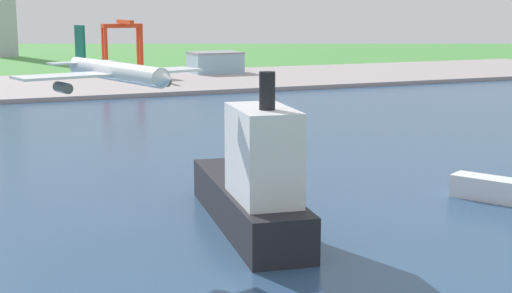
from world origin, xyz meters
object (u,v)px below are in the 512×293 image
at_px(airplane_landing, 116,72).
at_px(warehouse_annex, 215,62).
at_px(port_crane_red, 122,35).
at_px(cargo_ship, 253,186).

height_order(airplane_landing, warehouse_annex, airplane_landing).
relative_size(port_crane_red, warehouse_annex, 1.12).
xyz_separation_m(airplane_landing, port_crane_red, (84.43, 361.41, -6.69)).
distance_m(cargo_ship, warehouse_annex, 379.36).
bearing_deg(port_crane_red, warehouse_annex, -1.31).
height_order(airplane_landing, cargo_ship, airplane_landing).
distance_m(airplane_landing, port_crane_red, 371.20).
bearing_deg(port_crane_red, cargo_ship, -98.62).
bearing_deg(warehouse_annex, cargo_ship, -108.55).
relative_size(airplane_landing, warehouse_annex, 1.18).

